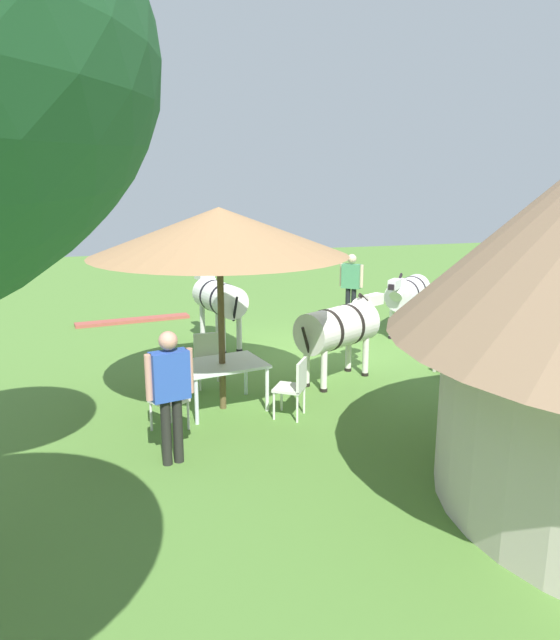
% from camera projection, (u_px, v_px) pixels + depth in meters
% --- Properties ---
extents(ground_plane, '(36.00, 36.00, 0.00)m').
position_uv_depth(ground_plane, '(304.00, 357.00, 12.03)').
color(ground_plane, '#517E34').
extents(shade_umbrella, '(3.82, 3.82, 3.11)m').
position_uv_depth(shade_umbrella, '(219.00, 232.00, 8.75)').
color(shade_umbrella, brown).
rests_on(shade_umbrella, ground_plane).
extents(patio_dining_table, '(1.41, 1.15, 0.74)m').
position_uv_depth(patio_dining_table, '(222.00, 368.00, 9.23)').
color(patio_dining_table, silver).
rests_on(patio_dining_table, ground_plane).
extents(patio_chair_near_lawn, '(0.59, 0.60, 0.90)m').
position_uv_depth(patio_chair_near_lawn, '(295.00, 384.00, 8.92)').
color(patio_chair_near_lawn, silver).
rests_on(patio_chair_near_lawn, ground_plane).
extents(patio_chair_west_end, '(0.45, 0.43, 0.90)m').
position_uv_depth(patio_chair_west_end, '(208.00, 356.00, 10.34)').
color(patio_chair_west_end, silver).
rests_on(patio_chair_west_end, ground_plane).
extents(patio_chair_east_end, '(0.60, 0.60, 0.90)m').
position_uv_depth(patio_chair_east_end, '(164.00, 397.00, 8.38)').
color(patio_chair_east_end, silver).
rests_on(patio_chair_east_end, ground_plane).
extents(guest_beside_umbrella, '(0.60, 0.32, 1.72)m').
position_uv_depth(guest_beside_umbrella, '(170.00, 385.00, 7.34)').
color(guest_beside_umbrella, black).
rests_on(guest_beside_umbrella, ground_plane).
extents(standing_watcher, '(0.48, 0.46, 1.69)m').
position_uv_depth(standing_watcher, '(351.00, 281.00, 14.84)').
color(standing_watcher, black).
rests_on(standing_watcher, ground_plane).
extents(striped_lounge_chair, '(0.96, 0.85, 0.62)m').
position_uv_depth(striped_lounge_chair, '(457.00, 358.00, 11.14)').
color(striped_lounge_chair, blue).
rests_on(striped_lounge_chair, ground_plane).
extents(zebra_nearest_camera, '(0.97, 2.09, 1.59)m').
position_uv_depth(zebra_nearest_camera, '(219.00, 298.00, 12.62)').
color(zebra_nearest_camera, silver).
rests_on(zebra_nearest_camera, ground_plane).
extents(zebra_by_umbrella, '(1.65, 1.64, 1.50)m').
position_uv_depth(zebra_by_umbrella, '(407.00, 293.00, 13.57)').
color(zebra_by_umbrella, silver).
rests_on(zebra_by_umbrella, ground_plane).
extents(zebra_toward_hut, '(1.99, 1.38, 1.50)m').
position_uv_depth(zebra_toward_hut, '(339.00, 327.00, 10.47)').
color(zebra_toward_hut, silver).
rests_on(zebra_toward_hut, ground_plane).
extents(brick_patio_kerb, '(2.82, 0.72, 0.08)m').
position_uv_depth(brick_patio_kerb, '(133.00, 320.00, 14.99)').
color(brick_patio_kerb, '#A14A3F').
rests_on(brick_patio_kerb, ground_plane).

